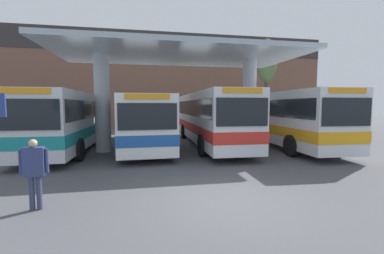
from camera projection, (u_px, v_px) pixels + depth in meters
ground_plane at (224, 200)px, 6.92m from camera, size 100.00×100.00×0.00m
townhouse_backdrop at (161, 73)px, 29.35m from camera, size 40.00×0.58×10.85m
station_canopy at (180, 66)px, 14.60m from camera, size 13.52×6.90×5.57m
transit_bus_left_bay at (70, 118)px, 14.68m from camera, size 2.96×10.99×3.21m
transit_bus_center_bay at (144, 119)px, 15.97m from camera, size 3.07×11.47×3.05m
transit_bus_right_bay at (209, 116)px, 16.58m from camera, size 2.92×12.23×3.30m
transit_bus_far_right_bay at (281, 116)px, 16.30m from camera, size 3.08×11.50×3.31m
pedestrian_waiting at (34, 167)px, 6.18m from camera, size 0.64×0.31×1.74m
poplar_tree_behind_left at (267, 63)px, 23.88m from camera, size 1.83×1.83×8.70m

